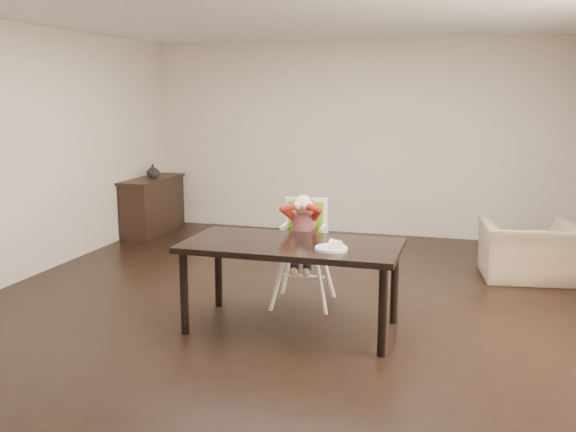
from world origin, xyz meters
name	(u,v)px	position (x,y,z in m)	size (l,w,h in m)	color
ground	(286,310)	(0.00, 0.00, 0.00)	(7.00, 7.00, 0.00)	black
room_walls	(286,107)	(0.00, 0.00, 1.86)	(6.02, 7.02, 2.71)	beige
dining_table	(292,252)	(0.17, -0.42, 0.67)	(1.80, 0.90, 0.75)	black
high_chair	(304,227)	(0.10, 0.26, 0.74)	(0.47, 0.47, 1.05)	white
plate	(332,247)	(0.55, -0.57, 0.78)	(0.29, 0.29, 0.07)	white
armchair	(528,241)	(2.20, 1.69, 0.42)	(0.96, 0.62, 0.84)	tan
sideboard	(153,205)	(-2.78, 2.70, 0.40)	(0.44, 1.26, 0.79)	black
vase	(153,171)	(-2.78, 2.74, 0.88)	(0.19, 0.19, 0.19)	#99999E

